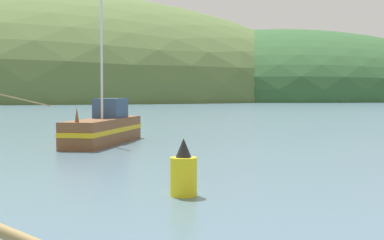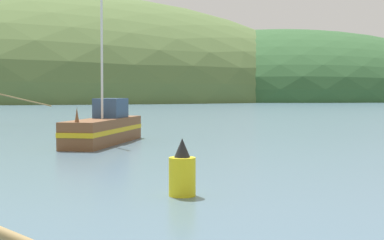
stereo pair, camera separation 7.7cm
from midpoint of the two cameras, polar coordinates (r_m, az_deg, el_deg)
hill_far_right at (r=219.69m, az=-14.57°, el=1.89°), size 218.05×174.44×74.19m
hill_mid_right at (r=219.68m, az=8.99°, el=1.94°), size 151.64×121.31×50.89m
fishing_boat_brown at (r=31.27m, az=-8.44°, el=-0.76°), size 5.56×8.41×7.81m
channel_buoy at (r=15.23m, az=-0.82°, el=-5.13°), size 0.70×0.70×1.51m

